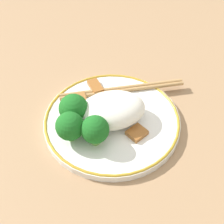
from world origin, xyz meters
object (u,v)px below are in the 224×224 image
(broccoli_back_left, at_px, (73,109))
(plate, at_px, (112,122))
(broccoli_back_center, at_px, (70,126))
(chopsticks, at_px, (122,89))
(broccoli_back_right, at_px, (95,130))

(broccoli_back_left, bearing_deg, plate, 171.03)
(broccoli_back_center, bearing_deg, broccoli_back_left, -108.70)
(plate, height_order, broccoli_back_left, broccoli_back_left)
(broccoli_back_center, xyz_separation_m, chopsticks, (-0.11, -0.09, -0.03))
(broccoli_back_left, distance_m, broccoli_back_center, 0.04)
(broccoli_back_left, distance_m, chopsticks, 0.12)
(broccoli_back_left, bearing_deg, broccoli_back_center, 71.30)
(broccoli_back_right, distance_m, chopsticks, 0.14)
(broccoli_back_center, xyz_separation_m, broccoli_back_right, (-0.04, 0.02, -0.00))
(plate, xyz_separation_m, broccoli_back_right, (0.04, 0.04, 0.04))
(broccoli_back_center, height_order, broccoli_back_right, same)
(broccoli_back_center, relative_size, broccoli_back_right, 1.01)
(broccoli_back_left, relative_size, broccoli_back_right, 1.06)
(plate, height_order, broccoli_back_right, broccoli_back_right)
(broccoli_back_center, bearing_deg, plate, -161.52)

